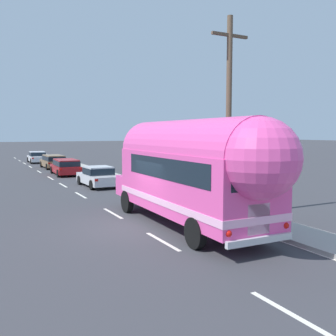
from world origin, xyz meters
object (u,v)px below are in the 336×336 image
object	(u,v)px
utility_pole	(229,114)
car_second	(66,166)
car_fourth	(37,157)
car_third	(53,161)
painted_bus	(194,168)
car_lead	(98,176)

from	to	relation	value
utility_pole	car_second	bearing A→B (deg)	97.76
car_second	car_fourth	world-z (taller)	same
utility_pole	car_fourth	distance (m)	35.06
utility_pole	car_third	size ratio (longest dim) A/B	1.81
utility_pole	painted_bus	xyz separation A→B (m)	(-2.51, -1.28, -2.12)
painted_bus	car_lead	bearing A→B (deg)	88.95
utility_pole	car_fourth	xyz separation A→B (m)	(-2.73, 34.76, -3.69)
utility_pole	car_second	size ratio (longest dim) A/B	1.76
painted_bus	utility_pole	bearing A→B (deg)	27.02
painted_bus	car_fourth	bearing A→B (deg)	90.35
car_second	car_fourth	size ratio (longest dim) A/B	1.07
car_lead	car_second	size ratio (longest dim) A/B	0.89
car_third	painted_bus	bearing A→B (deg)	-90.17
utility_pole	painted_bus	bearing A→B (deg)	-152.98
car_lead	car_third	world-z (taller)	same
utility_pole	car_third	bearing A→B (deg)	95.26
car_fourth	car_second	bearing A→B (deg)	-89.76
car_third	car_fourth	distance (m)	8.42
utility_pole	painted_bus	world-z (taller)	utility_pole
painted_bus	car_third	bearing A→B (deg)	89.83
car_third	utility_pole	bearing A→B (deg)	-84.74
painted_bus	car_lead	world-z (taller)	painted_bus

